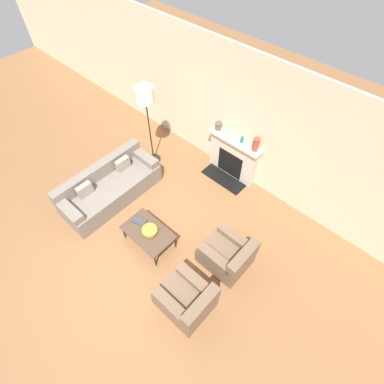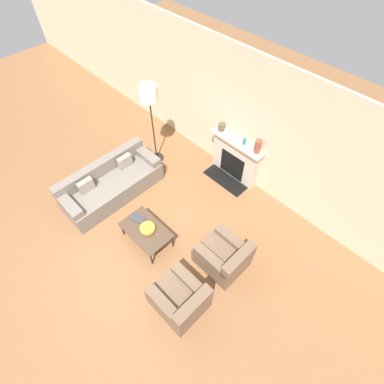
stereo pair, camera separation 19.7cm
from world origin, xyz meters
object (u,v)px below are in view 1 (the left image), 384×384
Objects in this scene: book at (139,220)px; mantel_vase_center_right at (242,140)px; mantel_vase_left at (218,126)px; couch at (110,187)px; armchair_far at (228,255)px; coffee_table at (148,232)px; armchair_near at (187,300)px; fireplace at (233,157)px; floor_lamp at (146,101)px; mantel_vase_center_left at (231,133)px; bowl at (150,230)px; mantel_vase_right at (256,144)px.

mantel_vase_center_right reaches higher than book.
mantel_vase_center_right is at bearing 0.00° from mantel_vase_left.
couch reaches higher than armchair_far.
armchair_far is 0.89× the size of coffee_table.
armchair_far is 2.76m from mantel_vase_left.
couch reaches higher than armchair_near.
fireplace is 2.24m from floor_lamp.
mantel_vase_left is 1.14× the size of mantel_vase_center_left.
mantel_vase_center_left reaches higher than coffee_table.
mantel_vase_center_right reaches higher than couch.
mantel_vase_center_left is (-0.14, 0.02, 0.60)m from fireplace.
bowl is 1.99× the size of mantel_vase_center_left.
mantel_vase_right is at bearing 54.01° from book.
mantel_vase_right is (0.96, 0.00, 0.07)m from mantel_vase_left.
armchair_near is at bearing -16.66° from coffee_table.
mantel_vase_right is at bearing -155.27° from armchair_far.
couch is 2.90m from armchair_far.
mantel_vase_center_right is at bearing 86.63° from bowl.
floor_lamp is at bearing -141.45° from mantel_vase_left.
mantel_vase_right reaches higher than couch.
mantel_vase_left is at bearing 100.74° from bowl.
mantel_vase_center_left is at bearing 92.34° from coffee_table.
coffee_table is 2.98× the size of book.
mantel_vase_center_left is (1.53, 0.94, -0.57)m from floor_lamp.
mantel_vase_center_left is 0.49× the size of mantel_vase_right.
mantel_vase_right reaches higher than mantel_vase_center_right.
mantel_vase_center_right is (0.49, 2.52, 0.70)m from book.
floor_lamp reaches higher than couch.
couch is 2.24× the size of coffee_table.
armchair_far is at bearing -57.51° from mantel_vase_center_right.
coffee_table is at bearing -106.66° from armchair_near.
mantel_vase_left is 0.34m from mantel_vase_center_left.
bowl is 2.62m from floor_lamp.
couch is 1.50m from coffee_table.
couch is 2.69m from mantel_vase_left.
mantel_vase_center_left reaches higher than armchair_far.
mantel_vase_center_right reaches higher than coffee_table.
mantel_vase_center_left is at bearing -153.46° from armchair_near.
mantel_vase_right is at bearing -163.75° from armchair_near.
mantel_vase_left is at bearing 180.00° from mantel_vase_center_left.
fireplace is at bearing -144.19° from armchair_far.
armchair_far is 2.95× the size of bowl.
coffee_table is 0.31m from book.
mantel_vase_left is 0.56× the size of mantel_vase_right.
armchair_far is at bearing 2.60° from book.
book is at bearing -94.50° from mantel_vase_center_left.
coffee_table is 3.33× the size of bowl.
couch is (-1.52, -2.33, -0.21)m from fireplace.
couch is at bearing -123.07° from fireplace.
bowl is (-1.35, 0.44, 0.16)m from armchair_near.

